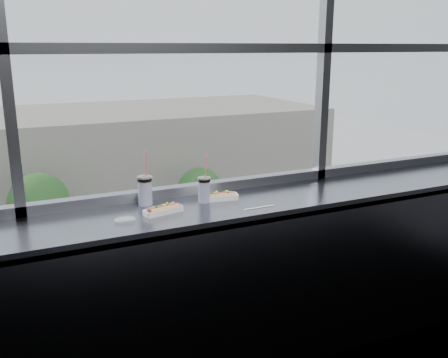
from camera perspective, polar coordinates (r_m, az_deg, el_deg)
name	(u,v)px	position (r m, az deg, el deg)	size (l,w,h in m)	color
wall_back_lower	(190,273)	(3.39, -3.88, -10.63)	(6.00, 6.00, 0.00)	black
counter	(206,211)	(2.96, -2.11, -3.62)	(6.00, 0.55, 0.06)	gray
counter_fascia	(224,309)	(2.96, -0.01, -14.67)	(6.00, 0.04, 1.04)	gray
hotdog_tray_left	(163,210)	(2.83, -6.96, -3.49)	(0.23, 0.12, 0.06)	white
hotdog_tray_right	(219,196)	(3.05, -0.60, -2.00)	(0.24, 0.12, 0.06)	white
soda_cup_left	(145,189)	(2.98, -9.02, -1.15)	(0.09, 0.09, 0.33)	white
soda_cup_right	(204,188)	(3.00, -2.28, -1.09)	(0.08, 0.08, 0.29)	white
loose_straw	(259,207)	(2.91, 4.06, -3.26)	(0.01, 0.01, 0.20)	white
wrapper	(125,219)	(2.73, -11.27, -4.54)	(0.11, 0.08, 0.03)	silver
plaza_ground	(14,198)	(48.16, -22.85, -1.98)	(120.00, 120.00, 0.00)	#BDBCB9
street_asphalt	(42,328)	(26.31, -20.12, -15.66)	(80.00, 10.00, 0.06)	black
far_sidewalk	(28,264)	(33.50, -21.47, -9.02)	(80.00, 6.00, 0.04)	#BDBCB9
far_building	(13,167)	(41.86, -23.01, 1.26)	(50.00, 14.00, 8.00)	gray
car_far_b	(38,275)	(29.46, -20.53, -10.22)	(5.51, 2.29, 1.84)	maroon
car_near_d	(178,321)	(23.22, -5.30, -15.85)	(6.63, 2.76, 2.21)	silver
car_near_e	(312,288)	(26.17, 10.08, -12.16)	(6.86, 2.86, 2.29)	#525DA0
pedestrian_c	(93,242)	(32.68, -14.75, -6.98)	(0.95, 0.71, 2.13)	#66605B
pedestrian_b	(6,246)	(34.20, -23.62, -7.00)	(0.84, 0.63, 1.89)	#66605B
pedestrian_d	(174,230)	(33.56, -5.70, -5.87)	(0.99, 0.74, 2.23)	#66605B
tree_center	(39,202)	(32.25, -20.40, -2.53)	(3.65, 3.65, 5.70)	#47382B
tree_right	(200,190)	(34.71, -2.76, -1.27)	(3.17, 3.17, 4.95)	#47382B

